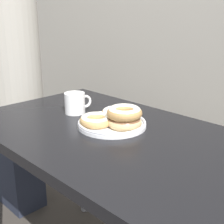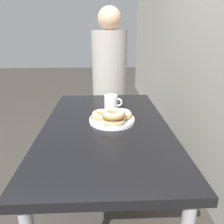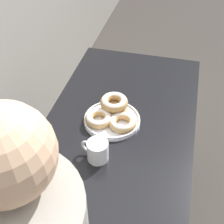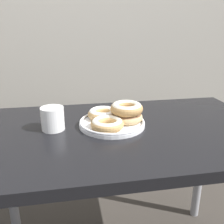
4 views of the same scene
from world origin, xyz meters
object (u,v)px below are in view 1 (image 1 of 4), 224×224
(donut_plate, at_px, (115,118))
(coffee_mug, at_px, (75,103))
(person_figure, at_px, (13,89))
(dining_table, at_px, (113,152))

(donut_plate, xyz_separation_m, coffee_mug, (-0.25, 0.00, 0.01))
(person_figure, bearing_deg, donut_plate, -0.69)
(dining_table, height_order, donut_plate, donut_plate)
(donut_plate, height_order, person_figure, person_figure)
(dining_table, bearing_deg, donut_plate, 126.46)
(donut_plate, height_order, coffee_mug, same)
(coffee_mug, xyz_separation_m, person_figure, (-0.58, 0.01, -0.04))
(coffee_mug, bearing_deg, dining_table, -8.50)
(donut_plate, bearing_deg, dining_table, -53.54)
(donut_plate, bearing_deg, coffee_mug, 179.42)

